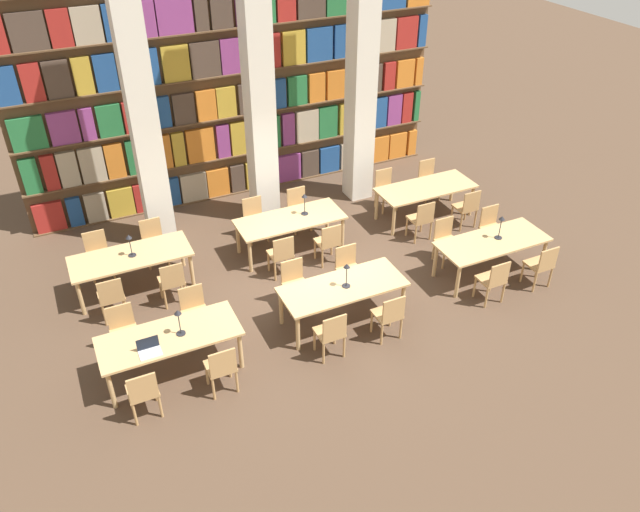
# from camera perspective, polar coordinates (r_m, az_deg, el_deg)

# --- Properties ---
(ground_plane) EXTENTS (40.00, 40.00, 0.00)m
(ground_plane) POSITION_cam_1_polar(r_m,az_deg,el_deg) (11.63, -0.24, -2.40)
(ground_plane) COLOR #4C3828
(bookshelf_bank) EXTENTS (9.33, 0.35, 5.50)m
(bookshelf_bank) POSITION_cam_1_polar(r_m,az_deg,el_deg) (13.75, -7.63, 16.04)
(bookshelf_bank) COLOR brown
(bookshelf_bank) RESTS_ON ground_plane
(pillar_left) EXTENTS (0.51, 0.51, 6.00)m
(pillar_left) POSITION_cam_1_polar(r_m,az_deg,el_deg) (11.94, -16.19, 13.67)
(pillar_left) COLOR silver
(pillar_left) RESTS_ON ground_plane
(pillar_center) EXTENTS (0.51, 0.51, 6.00)m
(pillar_center) POSITION_cam_1_polar(r_m,az_deg,el_deg) (12.45, -5.69, 15.67)
(pillar_center) COLOR silver
(pillar_center) RESTS_ON ground_plane
(pillar_right) EXTENTS (0.51, 0.51, 6.00)m
(pillar_right) POSITION_cam_1_polar(r_m,az_deg,el_deg) (13.33, 3.85, 17.03)
(pillar_right) COLOR silver
(pillar_right) RESTS_ON ground_plane
(reading_table_0) EXTENTS (2.11, 0.87, 0.74)m
(reading_table_0) POSITION_cam_1_polar(r_m,az_deg,el_deg) (9.69, -13.59, -7.41)
(reading_table_0) COLOR tan
(reading_table_0) RESTS_ON ground_plane
(chair_0) EXTENTS (0.42, 0.40, 0.89)m
(chair_0) POSITION_cam_1_polar(r_m,az_deg,el_deg) (9.24, -15.87, -11.86)
(chair_0) COLOR tan
(chair_0) RESTS_ON ground_plane
(chair_1) EXTENTS (0.42, 0.40, 0.89)m
(chair_1) POSITION_cam_1_polar(r_m,az_deg,el_deg) (10.32, -17.51, -6.47)
(chair_1) COLOR tan
(chair_1) RESTS_ON ground_plane
(chair_2) EXTENTS (0.42, 0.40, 0.89)m
(chair_2) POSITION_cam_1_polar(r_m,az_deg,el_deg) (9.35, -9.00, -10.01)
(chair_2) COLOR tan
(chair_2) RESTS_ON ground_plane
(chair_3) EXTENTS (0.42, 0.40, 0.89)m
(chair_3) POSITION_cam_1_polar(r_m,az_deg,el_deg) (10.42, -11.40, -4.90)
(chair_3) COLOR tan
(chair_3) RESTS_ON ground_plane
(desk_lamp_0) EXTENTS (0.14, 0.14, 0.45)m
(desk_lamp_0) POSITION_cam_1_polar(r_m,az_deg,el_deg) (9.43, -12.81, -5.56)
(desk_lamp_0) COLOR #232328
(desk_lamp_0) RESTS_ON reading_table_0
(laptop) EXTENTS (0.32, 0.22, 0.21)m
(laptop) POSITION_cam_1_polar(r_m,az_deg,el_deg) (9.41, -15.32, -8.30)
(laptop) COLOR silver
(laptop) RESTS_ON reading_table_0
(reading_table_1) EXTENTS (2.11, 0.87, 0.74)m
(reading_table_1) POSITION_cam_1_polar(r_m,az_deg,el_deg) (10.38, 2.09, -3.06)
(reading_table_1) COLOR tan
(reading_table_1) RESTS_ON ground_plane
(chair_4) EXTENTS (0.42, 0.40, 0.89)m
(chair_4) POSITION_cam_1_polar(r_m,az_deg,el_deg) (9.79, 1.02, -7.04)
(chair_4) COLOR tan
(chair_4) RESTS_ON ground_plane
(chair_5) EXTENTS (0.42, 0.40, 0.89)m
(chair_5) POSITION_cam_1_polar(r_m,az_deg,el_deg) (10.81, -2.32, -2.46)
(chair_5) COLOR tan
(chair_5) RESTS_ON ground_plane
(chair_6) EXTENTS (0.42, 0.40, 0.89)m
(chair_6) POSITION_cam_1_polar(r_m,az_deg,el_deg) (10.19, 6.34, -5.35)
(chair_6) COLOR tan
(chair_6) RESTS_ON ground_plane
(chair_7) EXTENTS (0.42, 0.40, 0.89)m
(chair_7) POSITION_cam_1_polar(r_m,az_deg,el_deg) (11.17, 2.61, -1.10)
(chair_7) COLOR tan
(chair_7) RESTS_ON ground_plane
(desk_lamp_1) EXTENTS (0.14, 0.14, 0.45)m
(desk_lamp_1) POSITION_cam_1_polar(r_m,az_deg,el_deg) (10.14, 2.45, -1.41)
(desk_lamp_1) COLOR #232328
(desk_lamp_1) RESTS_ON reading_table_1
(reading_table_2) EXTENTS (2.11, 0.87, 0.74)m
(reading_table_2) POSITION_cam_1_polar(r_m,az_deg,el_deg) (11.92, 15.47, 1.06)
(reading_table_2) COLOR tan
(reading_table_2) RESTS_ON ground_plane
(chair_8) EXTENTS (0.42, 0.40, 0.89)m
(chair_8) POSITION_cam_1_polar(r_m,az_deg,el_deg) (11.29, 15.57, -2.09)
(chair_8) COLOR tan
(chair_8) RESTS_ON ground_plane
(chair_9) EXTENTS (0.42, 0.40, 0.89)m
(chair_9) POSITION_cam_1_polar(r_m,az_deg,el_deg) (12.19, 11.44, 1.52)
(chair_9) COLOR tan
(chair_9) RESTS_ON ground_plane
(chair_10) EXTENTS (0.42, 0.40, 0.89)m
(chair_10) POSITION_cam_1_polar(r_m,az_deg,el_deg) (11.94, 19.59, -0.74)
(chair_10) COLOR tan
(chair_10) RESTS_ON ground_plane
(chair_11) EXTENTS (0.42, 0.40, 0.89)m
(chair_11) POSITION_cam_1_polar(r_m,az_deg,el_deg) (12.79, 15.39, 2.61)
(chair_11) COLOR tan
(chair_11) RESTS_ON ground_plane
(desk_lamp_2) EXTENTS (0.14, 0.14, 0.47)m
(desk_lamp_2) POSITION_cam_1_polar(r_m,az_deg,el_deg) (11.82, 16.22, 2.88)
(desk_lamp_2) COLOR #232328
(desk_lamp_2) RESTS_ON reading_table_2
(reading_table_3) EXTENTS (2.11, 0.87, 0.74)m
(reading_table_3) POSITION_cam_1_polar(r_m,az_deg,el_deg) (11.59, -16.91, -0.26)
(reading_table_3) COLOR tan
(reading_table_3) RESTS_ON ground_plane
(chair_12) EXTENTS (0.42, 0.40, 0.89)m
(chair_12) POSITION_cam_1_polar(r_m,az_deg,el_deg) (11.07, -18.54, -3.53)
(chair_12) COLOR tan
(chair_12) RESTS_ON ground_plane
(chair_13) EXTENTS (0.42, 0.40, 0.89)m
(chair_13) POSITION_cam_1_polar(r_m,az_deg,el_deg) (12.27, -19.64, 0.26)
(chair_13) COLOR tan
(chair_13) RESTS_ON ground_plane
(chair_14) EXTENTS (0.42, 0.40, 0.89)m
(chair_14) POSITION_cam_1_polar(r_m,az_deg,el_deg) (11.15, -13.38, -2.23)
(chair_14) COLOR tan
(chair_14) RESTS_ON ground_plane
(chair_15) EXTENTS (0.42, 0.40, 0.89)m
(chair_15) POSITION_cam_1_polar(r_m,az_deg,el_deg) (12.34, -14.98, 1.40)
(chair_15) COLOR tan
(chair_15) RESTS_ON ground_plane
(desk_lamp_3) EXTENTS (0.14, 0.14, 0.43)m
(desk_lamp_3) POSITION_cam_1_polar(r_m,az_deg,el_deg) (11.38, -17.01, 1.25)
(desk_lamp_3) COLOR #232328
(desk_lamp_3) RESTS_ON reading_table_3
(reading_table_4) EXTENTS (2.11, 0.87, 0.74)m
(reading_table_4) POSITION_cam_1_polar(r_m,az_deg,el_deg) (12.17, -2.75, 3.14)
(reading_table_4) COLOR tan
(reading_table_4) RESTS_ON ground_plane
(chair_16) EXTENTS (0.42, 0.40, 0.89)m
(chair_16) POSITION_cam_1_polar(r_m,az_deg,el_deg) (11.55, -3.54, 0.20)
(chair_16) COLOR tan
(chair_16) RESTS_ON ground_plane
(chair_17) EXTENTS (0.42, 0.40, 0.89)m
(chair_17) POSITION_cam_1_polar(r_m,az_deg,el_deg) (12.70, -6.00, 3.51)
(chair_17) COLOR tan
(chair_17) RESTS_ON ground_plane
(chair_18) EXTENTS (0.42, 0.40, 0.89)m
(chair_18) POSITION_cam_1_polar(r_m,az_deg,el_deg) (11.87, 0.79, 1.31)
(chair_18) COLOR tan
(chair_18) RESTS_ON ground_plane
(chair_19) EXTENTS (0.42, 0.40, 0.89)m
(chair_19) POSITION_cam_1_polar(r_m,az_deg,el_deg) (12.99, -1.98, 4.45)
(chair_19) COLOR tan
(chair_19) RESTS_ON ground_plane
(desk_lamp_4) EXTENTS (0.14, 0.14, 0.45)m
(desk_lamp_4) POSITION_cam_1_polar(r_m,az_deg,el_deg) (12.12, -1.42, 5.09)
(desk_lamp_4) COLOR #232328
(desk_lamp_4) RESTS_ON reading_table_4
(reading_table_5) EXTENTS (2.11, 0.87, 0.74)m
(reading_table_5) POSITION_cam_1_polar(r_m,az_deg,el_deg) (13.47, 9.64, 5.96)
(reading_table_5) COLOR tan
(reading_table_5) RESTS_ON ground_plane
(chair_20) EXTENTS (0.42, 0.40, 0.89)m
(chair_20) POSITION_cam_1_polar(r_m,az_deg,el_deg) (12.76, 9.26, 3.39)
(chair_20) COLOR tan
(chair_20) RESTS_ON ground_plane
(chair_21) EXTENTS (0.42, 0.40, 0.89)m
(chair_21) POSITION_cam_1_polar(r_m,az_deg,el_deg) (13.80, 6.02, 6.20)
(chair_21) COLOR tan
(chair_21) RESTS_ON ground_plane
(chair_22) EXTENTS (0.42, 0.40, 0.89)m
(chair_22) POSITION_cam_1_polar(r_m,az_deg,el_deg) (13.36, 13.29, 4.39)
(chair_22) COLOR tan
(chair_22) RESTS_ON ground_plane
(chair_23) EXTENTS (0.42, 0.40, 0.89)m
(chair_23) POSITION_cam_1_polar(r_m,az_deg,el_deg) (14.36, 9.91, 7.03)
(chair_23) COLOR tan
(chair_23) RESTS_ON ground_plane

